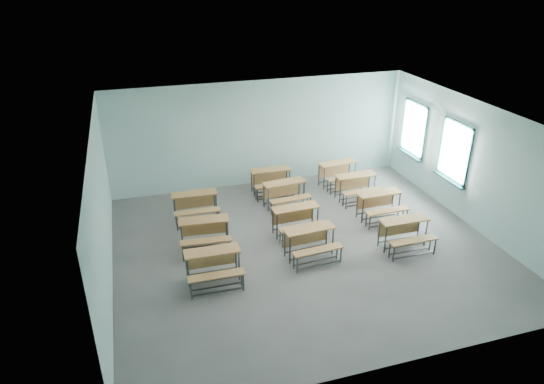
{
  "coord_description": "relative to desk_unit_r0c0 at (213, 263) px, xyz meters",
  "views": [
    {
      "loc": [
        -3.69,
        -9.34,
        6.29
      ],
      "look_at": [
        -0.49,
        1.2,
        1.0
      ],
      "focal_mm": 32.0,
      "sensor_mm": 36.0,
      "label": 1
    }
  ],
  "objects": [
    {
      "name": "desk_unit_r3c2",
      "position": [
        4.59,
        3.79,
        0.0
      ],
      "size": [
        1.27,
        0.93,
        0.74
      ],
      "rotation": [
        0.0,
        0.0,
        0.12
      ],
      "color": "#A7723C",
      "rests_on": "ground"
    },
    {
      "name": "desk_unit_r3c1",
      "position": [
        2.46,
        3.87,
        0.0
      ],
      "size": [
        1.2,
        0.83,
        0.74
      ],
      "rotation": [
        0.0,
        0.0,
        -0.03
      ],
      "color": "#A7723C",
      "rests_on": "ground"
    },
    {
      "name": "desk_unit_r2c0",
      "position": [
        0.07,
        2.91,
        0.0
      ],
      "size": [
        1.21,
        0.83,
        0.74
      ],
      "rotation": [
        0.0,
        0.0,
        -0.03
      ],
      "color": "#A7723C",
      "rests_on": "ground"
    },
    {
      "name": "desk_unit_r2c2",
      "position": [
        4.69,
        2.77,
        0.0
      ],
      "size": [
        1.2,
        0.82,
        0.74
      ],
      "rotation": [
        0.0,
        0.0,
        0.02
      ],
      "color": "#A7723C",
      "rests_on": "ground"
    },
    {
      "name": "desk_unit_r1c0",
      "position": [
        0.06,
        1.41,
        0.0
      ],
      "size": [
        1.25,
        0.9,
        0.74
      ],
      "rotation": [
        0.0,
        0.0,
        -0.09
      ],
      "color": "#A7723C",
      "rests_on": "ground"
    },
    {
      "name": "desk_unit_r0c1",
      "position": [
        2.33,
        0.29,
        0.0
      ],
      "size": [
        1.24,
        0.88,
        0.74
      ],
      "rotation": [
        0.0,
        0.0,
        0.07
      ],
      "color": "#A7723C",
      "rests_on": "ground"
    },
    {
      "name": "room",
      "position": [
        2.47,
        0.79,
        1.1
      ],
      "size": [
        9.04,
        8.04,
        3.24
      ],
      "color": "slate",
      "rests_on": "ground"
    },
    {
      "name": "desk_unit_r1c1",
      "position": [
        2.37,
        1.38,
        0.0
      ],
      "size": [
        1.22,
        0.85,
        0.74
      ],
      "rotation": [
        0.0,
        0.0,
        0.04
      ],
      "color": "#A7723C",
      "rests_on": "ground"
    },
    {
      "name": "desk_unit_r1c2",
      "position": [
        4.77,
        1.52,
        0.0
      ],
      "size": [
        1.2,
        0.82,
        0.74
      ],
      "rotation": [
        0.0,
        0.0,
        0.02
      ],
      "color": "#A7723C",
      "rests_on": "ground"
    },
    {
      "name": "desk_unit_r2c1",
      "position": [
        2.57,
        2.9,
        0.0
      ],
      "size": [
        1.26,
        0.91,
        0.74
      ],
      "rotation": [
        0.0,
        0.0,
        0.1
      ],
      "color": "#A7723C",
      "rests_on": "ground"
    },
    {
      "name": "desk_unit_r0c2",
      "position": [
        4.63,
        0.03,
        0.0
      ],
      "size": [
        1.19,
        0.8,
        0.74
      ],
      "rotation": [
        0.0,
        0.0,
        -0.0
      ],
      "color": "#A7723C",
      "rests_on": "ground"
    },
    {
      "name": "desk_unit_r0c0",
      "position": [
        0.0,
        0.0,
        0.0
      ],
      "size": [
        1.2,
        0.82,
        0.74
      ],
      "rotation": [
        0.0,
        0.0,
        -0.02
      ],
      "color": "#A7723C",
      "rests_on": "ground"
    }
  ]
}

